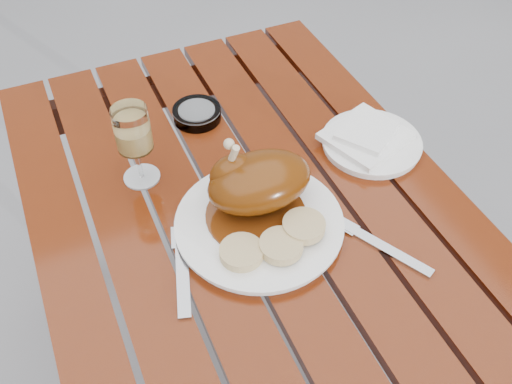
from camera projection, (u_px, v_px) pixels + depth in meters
table at (254, 318)px, 1.35m from camera, size 0.80×1.20×0.75m
dinner_plate at (259, 224)px, 1.05m from camera, size 0.39×0.39×0.02m
roast_duck at (256, 182)px, 1.04m from camera, size 0.21×0.19×0.14m
bread_dumplings at (276, 241)px, 0.99m from camera, size 0.20×0.10×0.03m
wine_glass at (136, 146)px, 1.09m from camera, size 0.08×0.08×0.17m
side_plate at (371, 143)px, 1.21m from camera, size 0.24×0.24×0.02m
napkin at (366, 136)px, 1.20m from camera, size 0.20×0.19×0.01m
ashtray at (197, 114)px, 1.27m from camera, size 0.13×0.13×0.03m
fork at (183, 274)px, 0.98m from camera, size 0.07×0.18×0.01m
knife at (379, 245)px, 1.03m from camera, size 0.12×0.20×0.01m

